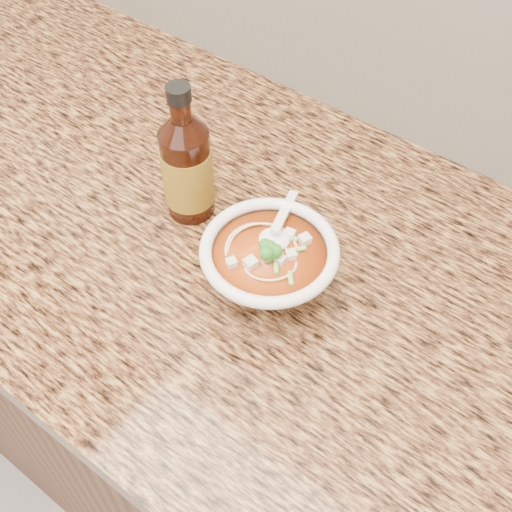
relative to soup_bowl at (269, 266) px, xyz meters
The scene contains 4 objects.
cabinet 0.53m from the soup_bowl, 164.22° to the left, with size 4.00×0.65×0.86m, color black.
counter_slab 0.17m from the soup_bowl, 164.22° to the left, with size 4.00×0.68×0.04m, color #A67B3D.
soup_bowl is the anchor object (origin of this frame).
hot_sauce_bottle 0.17m from the soup_bowl, 165.62° to the left, with size 0.08×0.08×0.20m.
Camera 1 is at (0.43, 1.24, 1.55)m, focal length 45.00 mm.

